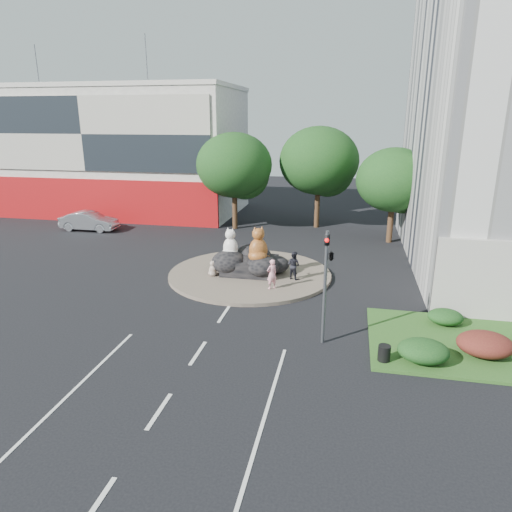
{
  "coord_description": "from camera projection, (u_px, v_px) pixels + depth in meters",
  "views": [
    {
      "loc": [
        5.81,
        -16.1,
        9.36
      ],
      "look_at": [
        0.87,
        7.67,
        2.0
      ],
      "focal_mm": 32.0,
      "sensor_mm": 36.0,
      "label": 1
    }
  ],
  "objects": [
    {
      "name": "street_lamp",
      "position": [
        493.0,
        219.0,
        22.61
      ],
      "size": [
        2.34,
        0.22,
        8.06
      ],
      "color": "#595B60",
      "rests_on": "ground"
    },
    {
      "name": "shophouse_block",
      "position": [
        116.0,
        150.0,
        46.8
      ],
      "size": [
        25.2,
        12.3,
        17.4
      ],
      "color": "silver",
      "rests_on": "ground"
    },
    {
      "name": "litter_bin",
      "position": [
        384.0,
        353.0,
        18.05
      ],
      "size": [
        0.63,
        0.63,
        0.64
      ],
      "primitive_type": "cylinder",
      "rotation": [
        0.0,
        0.0,
        0.35
      ],
      "color": "black",
      "rests_on": "grass_verge"
    },
    {
      "name": "grass_verge",
      "position": [
        489.0,
        346.0,
        19.39
      ],
      "size": [
        10.0,
        6.0,
        0.12
      ],
      "primitive_type": "cube",
      "color": "#21531B",
      "rests_on": "ground"
    },
    {
      "name": "ground",
      "position": [
        198.0,
        353.0,
        18.93
      ],
      "size": [
        120.0,
        120.0,
        0.0
      ],
      "primitive_type": "plane",
      "color": "black",
      "rests_on": "ground"
    },
    {
      "name": "tree_mid",
      "position": [
        320.0,
        164.0,
        39.27
      ],
      "size": [
        6.84,
        6.84,
        8.76
      ],
      "color": "#382314",
      "rests_on": "ground"
    },
    {
      "name": "kitten_white",
      "position": [
        271.0,
        273.0,
        26.89
      ],
      "size": [
        0.58,
        0.54,
        0.79
      ],
      "primitive_type": null,
      "rotation": [
        0.0,
        0.0,
        0.33
      ],
      "color": "silver",
      "rests_on": "roundabout_island"
    },
    {
      "name": "pedestrian_pink",
      "position": [
        272.0,
        274.0,
        25.32
      ],
      "size": [
        0.73,
        0.72,
        1.7
      ],
      "primitive_type": "imported",
      "rotation": [
        0.0,
        0.0,
        3.89
      ],
      "color": "pink",
      "rests_on": "roundabout_island"
    },
    {
      "name": "hedge_red",
      "position": [
        485.0,
        344.0,
        18.39
      ],
      "size": [
        2.2,
        1.76,
        0.99
      ],
      "primitive_type": "ellipsoid",
      "color": "#4E1415",
      "rests_on": "grass_verge"
    },
    {
      "name": "cat_tabby",
      "position": [
        258.0,
        244.0,
        27.14
      ],
      "size": [
        1.65,
        1.57,
        2.15
      ],
      "primitive_type": null,
      "rotation": [
        0.0,
        0.0,
        0.46
      ],
      "color": "#AA5323",
      "rests_on": "rock_plinth"
    },
    {
      "name": "tree_left",
      "position": [
        235.0,
        168.0,
        38.85
      ],
      "size": [
        6.46,
        6.46,
        8.27
      ],
      "color": "#382314",
      "rests_on": "ground"
    },
    {
      "name": "pedestrian_dark",
      "position": [
        294.0,
        265.0,
        26.89
      ],
      "size": [
        1.02,
        0.95,
        1.68
      ],
      "primitive_type": "imported",
      "rotation": [
        0.0,
        0.0,
        2.63
      ],
      "color": "black",
      "rests_on": "roundabout_island"
    },
    {
      "name": "hedge_near_green",
      "position": [
        423.0,
        351.0,
        17.95
      ],
      "size": [
        2.0,
        1.6,
        0.9
      ],
      "primitive_type": "ellipsoid",
      "color": "#113714",
      "rests_on": "grass_verge"
    },
    {
      "name": "hedge_back_green",
      "position": [
        445.0,
        317.0,
        21.25
      ],
      "size": [
        1.6,
        1.28,
        0.72
      ],
      "primitive_type": "ellipsoid",
      "color": "#113714",
      "rests_on": "grass_verge"
    },
    {
      "name": "roundabout_island",
      "position": [
        250.0,
        274.0,
        28.27
      ],
      "size": [
        10.0,
        10.0,
        0.2
      ],
      "primitive_type": "cylinder",
      "color": "brown",
      "rests_on": "ground"
    },
    {
      "name": "traffic_light",
      "position": [
        328.0,
        264.0,
        18.76
      ],
      "size": [
        0.44,
        1.24,
        5.0
      ],
      "color": "#595B60",
      "rests_on": "ground"
    },
    {
      "name": "cat_white",
      "position": [
        231.0,
        243.0,
        27.94
      ],
      "size": [
        1.43,
        1.36,
        1.87
      ],
      "primitive_type": null,
      "rotation": [
        0.0,
        0.0,
        -0.44
      ],
      "color": "silver",
      "rests_on": "rock_plinth"
    },
    {
      "name": "kitten_calico",
      "position": [
        213.0,
        268.0,
        27.53
      ],
      "size": [
        0.77,
        0.75,
        0.98
      ],
      "primitive_type": null,
      "rotation": [
        0.0,
        0.0,
        -0.6
      ],
      "color": "beige",
      "rests_on": "roundabout_island"
    },
    {
      "name": "parked_car",
      "position": [
        89.0,
        221.0,
        39.43
      ],
      "size": [
        4.98,
        1.81,
        1.63
      ],
      "primitive_type": "imported",
      "rotation": [
        0.0,
        0.0,
        1.59
      ],
      "color": "#AAACB2",
      "rests_on": "ground"
    },
    {
      "name": "tree_right",
      "position": [
        395.0,
        183.0,
        34.62
      ],
      "size": [
        5.7,
        5.7,
        7.3
      ],
      "color": "#382314",
      "rests_on": "ground"
    },
    {
      "name": "rock_plinth",
      "position": [
        250.0,
        265.0,
        28.12
      ],
      "size": [
        3.2,
        2.6,
        0.9
      ],
      "primitive_type": null,
      "color": "black",
      "rests_on": "roundabout_island"
    }
  ]
}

